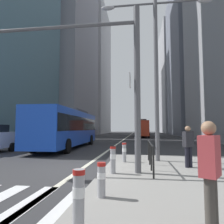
% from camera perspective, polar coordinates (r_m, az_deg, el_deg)
% --- Properties ---
extents(ground_plane, '(160.00, 160.00, 0.00)m').
position_cam_1_polar(ground_plane, '(28.30, 2.78, -7.96)').
color(ground_plane, '#303033').
extents(lane_centre_line, '(0.20, 80.00, 0.01)m').
position_cam_1_polar(lane_centre_line, '(38.26, 4.06, -7.06)').
color(lane_centre_line, beige).
rests_on(lane_centre_line, ground).
extents(office_tower_left_mid, '(13.12, 21.80, 53.24)m').
position_cam_1_polar(office_tower_left_mid, '(56.27, -13.29, 21.87)').
color(office_tower_left_mid, gray).
rests_on(office_tower_left_mid, ground).
extents(office_tower_left_far, '(13.68, 22.12, 44.84)m').
position_cam_1_polar(office_tower_left_far, '(76.88, -6.65, 11.12)').
color(office_tower_left_far, '#9E9EA3').
rests_on(office_tower_left_far, ground).
extents(office_tower_right_mid, '(12.39, 19.81, 38.32)m').
position_cam_1_polar(office_tower_right_mid, '(57.92, 22.47, 13.36)').
color(office_tower_right_mid, slate).
rests_on(office_tower_right_mid, ground).
extents(office_tower_right_far, '(12.13, 20.66, 39.80)m').
position_cam_1_polar(office_tower_right_far, '(82.57, 17.80, 8.41)').
color(office_tower_right_far, '#9E9EA3').
rests_on(office_tower_right_far, ground).
extents(city_bus_blue_oncoming, '(2.93, 11.86, 3.40)m').
position_cam_1_polar(city_bus_blue_oncoming, '(18.23, -12.05, -3.97)').
color(city_bus_blue_oncoming, blue).
rests_on(city_bus_blue_oncoming, ground).
extents(city_bus_red_receding, '(2.71, 11.48, 3.40)m').
position_cam_1_polar(city_bus_red_receding, '(41.56, 8.21, -4.30)').
color(city_bus_red_receding, red).
rests_on(city_bus_red_receding, ground).
extents(car_oncoming_mid, '(2.06, 4.51, 1.94)m').
position_cam_1_polar(car_oncoming_mid, '(28.67, -9.31, -5.88)').
color(car_oncoming_mid, '#232838').
rests_on(car_oncoming_mid, ground).
extents(car_receding_near, '(2.10, 4.06, 1.94)m').
position_cam_1_polar(car_receding_near, '(59.16, 8.50, -5.18)').
color(car_receding_near, '#B2A899').
rests_on(car_receding_near, ground).
extents(car_receding_far, '(2.19, 4.08, 1.94)m').
position_cam_1_polar(car_receding_far, '(51.32, 9.36, -5.27)').
color(car_receding_far, silver).
rests_on(car_receding_far, ground).
extents(traffic_signal_gantry, '(6.72, 0.65, 6.00)m').
position_cam_1_polar(traffic_signal_gantry, '(8.02, -9.95, 13.40)').
color(traffic_signal_gantry, '#515156').
rests_on(traffic_signal_gantry, median_island).
extents(street_lamp_post, '(5.50, 0.32, 8.00)m').
position_cam_1_polar(street_lamp_post, '(10.72, 12.09, 15.18)').
color(street_lamp_post, '#56565B').
rests_on(street_lamp_post, median_island).
extents(bollard_front, '(0.20, 0.20, 0.90)m').
position_cam_1_polar(bollard_front, '(3.44, -9.23, -21.92)').
color(bollard_front, '#99999E').
rests_on(bollard_front, median_island).
extents(bollard_left, '(0.20, 0.20, 0.76)m').
position_cam_1_polar(bollard_left, '(4.84, -2.94, -17.70)').
color(bollard_left, '#99999E').
rests_on(bollard_left, median_island).
extents(bollard_right, '(0.20, 0.20, 0.91)m').
position_cam_1_polar(bollard_right, '(7.22, 0.27, -12.72)').
color(bollard_right, '#99999E').
rests_on(bollard_right, median_island).
extents(bollard_back, '(0.20, 0.20, 0.87)m').
position_cam_1_polar(bollard_back, '(9.60, 3.41, -10.80)').
color(bollard_back, '#99999E').
rests_on(bollard_back, median_island).
extents(pedestrian_railing, '(0.06, 3.69, 0.98)m').
position_cam_1_polar(pedestrian_railing, '(8.38, 10.56, -10.12)').
color(pedestrian_railing, black).
rests_on(pedestrian_railing, median_island).
extents(pedestrian_walking, '(0.40, 0.45, 1.64)m').
position_cam_1_polar(pedestrian_walking, '(3.55, 25.53, -14.21)').
color(pedestrian_walking, '#423D38').
rests_on(pedestrian_walking, median_island).
extents(pedestrian_far, '(0.45, 0.39, 1.63)m').
position_cam_1_polar(pedestrian_far, '(8.78, 20.37, -8.41)').
color(pedestrian_far, black).
rests_on(pedestrian_far, median_island).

